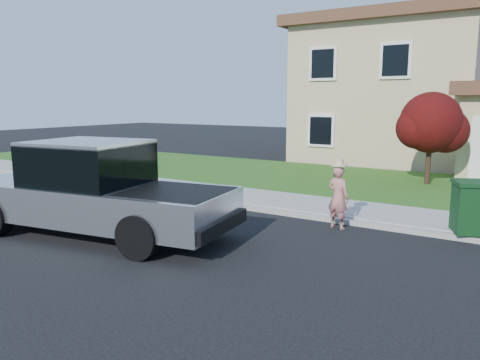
# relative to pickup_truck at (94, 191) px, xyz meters

# --- Properties ---
(ground) EXTENTS (80.00, 80.00, 0.00)m
(ground) POSITION_rel_pickup_truck_xyz_m (1.95, 0.95, -0.97)
(ground) COLOR black
(ground) RESTS_ON ground
(curb) EXTENTS (40.00, 0.20, 0.12)m
(curb) POSITION_rel_pickup_truck_xyz_m (2.95, 3.85, -0.91)
(curb) COLOR gray
(curb) RESTS_ON ground
(sidewalk) EXTENTS (40.00, 2.00, 0.15)m
(sidewalk) POSITION_rel_pickup_truck_xyz_m (2.95, 4.95, -0.90)
(sidewalk) COLOR gray
(sidewalk) RESTS_ON ground
(lawn) EXTENTS (40.00, 7.00, 0.10)m
(lawn) POSITION_rel_pickup_truck_xyz_m (2.95, 9.45, -0.92)
(lawn) COLOR #204614
(lawn) RESTS_ON ground
(house) EXTENTS (14.00, 11.30, 6.85)m
(house) POSITION_rel_pickup_truck_xyz_m (3.26, 17.33, 2.19)
(house) COLOR tan
(house) RESTS_ON ground
(pickup_truck) EXTENTS (6.60, 3.07, 2.09)m
(pickup_truck) POSITION_rel_pickup_truck_xyz_m (0.00, 0.00, 0.00)
(pickup_truck) COLOR black
(pickup_truck) RESTS_ON ground
(woman) EXTENTS (0.61, 0.47, 1.63)m
(woman) POSITION_rel_pickup_truck_xyz_m (4.38, 3.36, -0.20)
(woman) COLOR #BC7067
(woman) RESTS_ON ground
(ornamental_tree) EXTENTS (2.30, 2.08, 3.16)m
(ornamental_tree) POSITION_rel_pickup_truck_xyz_m (5.10, 10.18, 1.14)
(ornamental_tree) COLOR black
(ornamental_tree) RESTS_ON lawn
(trash_bin) EXTENTS (0.93, 0.99, 1.12)m
(trash_bin) POSITION_rel_pickup_truck_xyz_m (7.07, 4.05, -0.26)
(trash_bin) COLOR black
(trash_bin) RESTS_ON sidewalk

